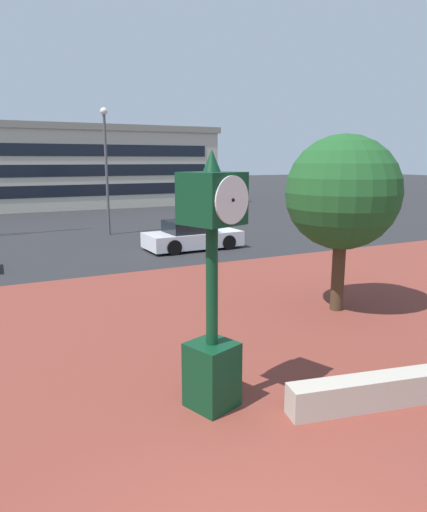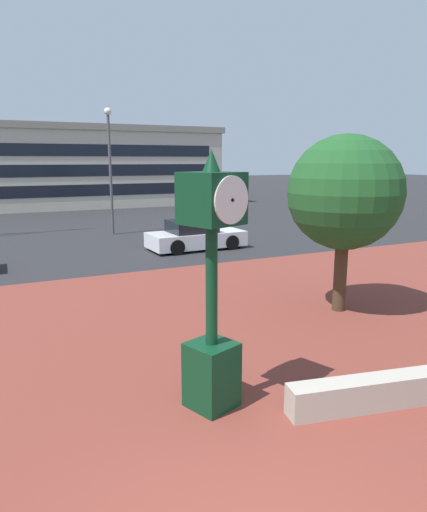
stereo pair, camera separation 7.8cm
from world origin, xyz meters
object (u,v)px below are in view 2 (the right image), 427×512
Objects in this scene: street_clock at (212,289)px; plaza_tree at (347,195)px; civic_building at (63,166)px; street_lamp_post at (110,158)px; car_street_mid at (195,236)px.

plaza_tree is at bearing 10.11° from street_clock.
plaza_tree is at bearing -86.40° from civic_building.
civic_building is at bearing 93.60° from plaza_tree.
street_clock is 18.18m from street_lamp_post.
street_clock is 37.28m from civic_building.
civic_building reaches higher than street_lamp_post.
street_lamp_post reaches higher than car_street_mid.
civic_building is (-1.97, 24.87, 2.73)m from car_street_mid.
car_street_mid is (5.01, 12.27, -1.36)m from street_clock.
street_clock is at bearing -98.64° from street_lamp_post.
car_street_mid is at bearing 91.13° from plaza_tree.
civic_building reaches higher than plaza_tree.
plaza_tree reaches higher than car_street_mid.
plaza_tree is (5.19, 2.99, 1.04)m from street_clock.
plaza_tree is 0.70× the size of street_lamp_post.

